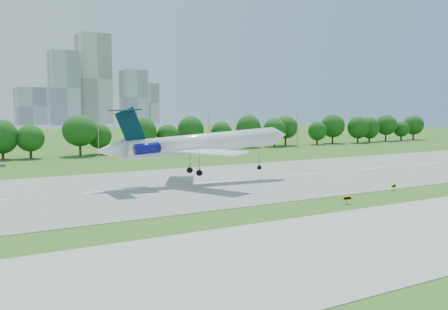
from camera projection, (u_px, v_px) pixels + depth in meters
The scene contains 9 objects.
ground at pixel (177, 220), 60.13m from camera, with size 600.00×600.00×0.00m, color #2B5F19.
runway at pixel (111, 191), 81.53m from camera, with size 400.00×45.00×0.08m, color gray.
taxiway at pixel (263, 258), 44.72m from camera, with size 400.00×23.00×0.08m, color #ADADA8.
tree_line at pixel (34, 135), 138.32m from camera, with size 288.40×8.40×10.40m.
light_poles at pixel (31, 137), 128.47m from camera, with size 175.90×0.25×12.19m.
skyline at pixel (90, 90), 442.67m from camera, with size 127.00×52.00×80.00m.
airliner at pixel (195, 143), 88.83m from camera, with size 37.16×26.98×12.10m.
taxi_sign_centre at pixel (347, 198), 70.33m from camera, with size 1.63×0.38×1.14m.
taxi_sign_right at pixel (394, 186), 82.10m from camera, with size 1.48×0.54×1.05m.
Camera 1 is at (-25.34, -53.75, 13.37)m, focal length 40.00 mm.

